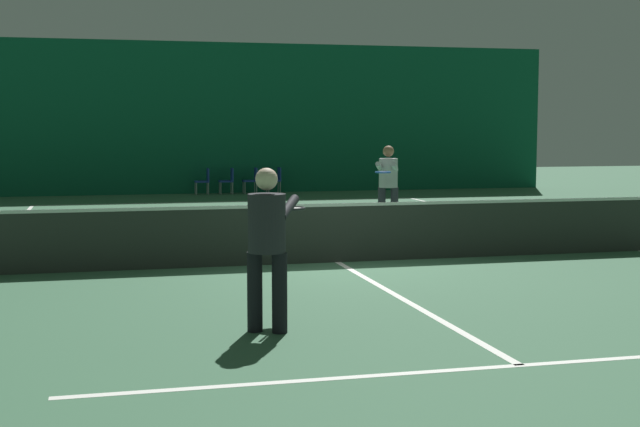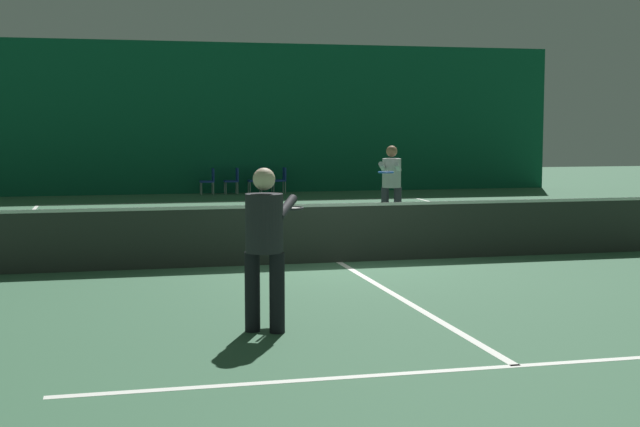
# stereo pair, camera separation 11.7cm
# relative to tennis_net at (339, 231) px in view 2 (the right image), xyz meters

# --- Properties ---
(ground_plane) EXTENTS (60.00, 60.00, 0.00)m
(ground_plane) POSITION_rel_tennis_net_xyz_m (0.00, 0.00, -0.51)
(ground_plane) COLOR #386647
(backdrop_curtain) EXTENTS (23.00, 0.12, 4.89)m
(backdrop_curtain) POSITION_rel_tennis_net_xyz_m (0.00, 15.40, 1.93)
(backdrop_curtain) COLOR #0F5138
(backdrop_curtain) RESTS_ON ground
(court_line_baseline_far) EXTENTS (11.00, 0.10, 0.00)m
(court_line_baseline_far) POSITION_rel_tennis_net_xyz_m (0.00, 11.90, -0.51)
(court_line_baseline_far) COLOR white
(court_line_baseline_far) RESTS_ON ground
(court_line_service_far) EXTENTS (8.25, 0.10, 0.00)m
(court_line_service_far) POSITION_rel_tennis_net_xyz_m (0.00, 6.40, -0.51)
(court_line_service_far) COLOR white
(court_line_service_far) RESTS_ON ground
(court_line_service_near) EXTENTS (8.25, 0.10, 0.00)m
(court_line_service_near) POSITION_rel_tennis_net_xyz_m (0.00, -6.40, -0.51)
(court_line_service_near) COLOR white
(court_line_service_near) RESTS_ON ground
(court_line_centre) EXTENTS (0.10, 12.80, 0.00)m
(court_line_centre) POSITION_rel_tennis_net_xyz_m (0.00, 0.00, -0.51)
(court_line_centre) COLOR white
(court_line_centre) RESTS_ON ground
(tennis_net) EXTENTS (12.00, 0.10, 1.07)m
(tennis_net) POSITION_rel_tennis_net_xyz_m (0.00, 0.00, 0.00)
(tennis_net) COLOR #2D332D
(tennis_net) RESTS_ON ground
(player_near) EXTENTS (0.95, 1.40, 1.74)m
(player_near) POSITION_rel_tennis_net_xyz_m (-1.98, -4.50, 0.50)
(player_near) COLOR black
(player_near) RESTS_ON ground
(player_far) EXTENTS (0.91, 1.42, 1.76)m
(player_far) POSITION_rel_tennis_net_xyz_m (2.34, 4.52, 0.52)
(player_far) COLOR #2D2D38
(player_far) RESTS_ON ground
(courtside_chair_0) EXTENTS (0.44, 0.44, 0.84)m
(courtside_chair_0) POSITION_rel_tennis_net_xyz_m (-0.43, 14.85, -0.03)
(courtside_chair_0) COLOR #99999E
(courtside_chair_0) RESTS_ON ground
(courtside_chair_1) EXTENTS (0.44, 0.44, 0.84)m
(courtside_chair_1) POSITION_rel_tennis_net_xyz_m (0.35, 14.85, -0.03)
(courtside_chair_1) COLOR #99999E
(courtside_chair_1) RESTS_ON ground
(courtside_chair_2) EXTENTS (0.44, 0.44, 0.84)m
(courtside_chair_2) POSITION_rel_tennis_net_xyz_m (1.13, 14.85, -0.03)
(courtside_chair_2) COLOR #99999E
(courtside_chair_2) RESTS_ON ground
(courtside_chair_3) EXTENTS (0.44, 0.44, 0.84)m
(courtside_chair_3) POSITION_rel_tennis_net_xyz_m (1.91, 14.85, -0.03)
(courtside_chair_3) COLOR #99999E
(courtside_chair_3) RESTS_ON ground
(tennis_ball) EXTENTS (0.07, 0.07, 0.07)m
(tennis_ball) POSITION_rel_tennis_net_xyz_m (-1.62, -3.48, -0.48)
(tennis_ball) COLOR #D1DB33
(tennis_ball) RESTS_ON ground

